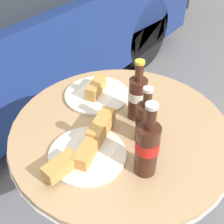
{
  "coord_description": "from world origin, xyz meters",
  "views": [
    {
      "loc": [
        -0.6,
        -0.41,
        1.45
      ],
      "look_at": [
        0.0,
        0.04,
        0.82
      ],
      "focal_mm": 45.0,
      "sensor_mm": 36.0,
      "label": 1
    }
  ],
  "objects_px": {
    "bistro_table": "(120,153)",
    "cola_bottle_right": "(147,147)",
    "cola_bottle_left": "(145,121)",
    "lunch_plate_near": "(88,148)",
    "lunch_plate_far": "(97,93)",
    "cola_bottle_center": "(138,96)"
  },
  "relations": [
    {
      "from": "bistro_table",
      "to": "cola_bottle_right",
      "type": "bearing_deg",
      "value": -123.5
    },
    {
      "from": "cola_bottle_left",
      "to": "lunch_plate_near",
      "type": "distance_m",
      "value": 0.2
    },
    {
      "from": "cola_bottle_right",
      "to": "cola_bottle_left",
      "type": "bearing_deg",
      "value": 33.65
    },
    {
      "from": "lunch_plate_near",
      "to": "lunch_plate_far",
      "type": "height_order",
      "value": "lunch_plate_near"
    },
    {
      "from": "cola_bottle_center",
      "to": "lunch_plate_near",
      "type": "xyz_separation_m",
      "value": [
        -0.24,
        0.02,
        -0.07
      ]
    },
    {
      "from": "cola_bottle_right",
      "to": "cola_bottle_center",
      "type": "height_order",
      "value": "cola_bottle_right"
    },
    {
      "from": "bistro_table",
      "to": "cola_bottle_center",
      "type": "relative_size",
      "value": 3.41
    },
    {
      "from": "bistro_table",
      "to": "cola_bottle_right",
      "type": "distance_m",
      "value": 0.31
    },
    {
      "from": "lunch_plate_far",
      "to": "bistro_table",
      "type": "bearing_deg",
      "value": -116.55
    },
    {
      "from": "cola_bottle_right",
      "to": "lunch_plate_far",
      "type": "bearing_deg",
      "value": 60.03
    },
    {
      "from": "bistro_table",
      "to": "cola_bottle_left",
      "type": "bearing_deg",
      "value": -90.97
    },
    {
      "from": "bistro_table",
      "to": "cola_bottle_center",
      "type": "xyz_separation_m",
      "value": [
        0.08,
        -0.01,
        0.23
      ]
    },
    {
      "from": "bistro_table",
      "to": "cola_bottle_right",
      "type": "relative_size",
      "value": 3.13
    },
    {
      "from": "cola_bottle_center",
      "to": "bistro_table",
      "type": "bearing_deg",
      "value": 172.63
    },
    {
      "from": "bistro_table",
      "to": "lunch_plate_far",
      "type": "xyz_separation_m",
      "value": [
        0.09,
        0.18,
        0.15
      ]
    },
    {
      "from": "cola_bottle_right",
      "to": "lunch_plate_far",
      "type": "xyz_separation_m",
      "value": [
        0.2,
        0.35,
        -0.09
      ]
    },
    {
      "from": "cola_bottle_left",
      "to": "cola_bottle_center",
      "type": "xyz_separation_m",
      "value": [
        0.08,
        0.08,
        0.01
      ]
    },
    {
      "from": "cola_bottle_right",
      "to": "cola_bottle_center",
      "type": "xyz_separation_m",
      "value": [
        0.19,
        0.16,
        -0.01
      ]
    },
    {
      "from": "cola_bottle_right",
      "to": "lunch_plate_far",
      "type": "distance_m",
      "value": 0.41
    },
    {
      "from": "cola_bottle_left",
      "to": "lunch_plate_far",
      "type": "bearing_deg",
      "value": 71.39
    },
    {
      "from": "bistro_table",
      "to": "lunch_plate_near",
      "type": "height_order",
      "value": "lunch_plate_near"
    },
    {
      "from": "lunch_plate_near",
      "to": "lunch_plate_far",
      "type": "bearing_deg",
      "value": 34.11
    }
  ]
}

